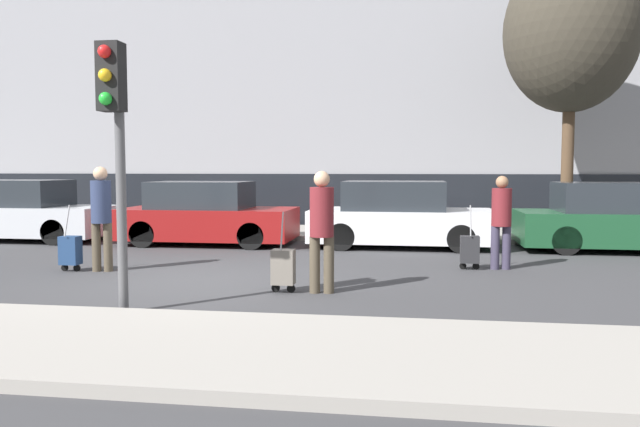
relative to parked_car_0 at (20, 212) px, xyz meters
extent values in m
plane|color=#38383A|center=(6.25, -4.65, -0.69)|extent=(80.00, 80.00, 0.00)
cube|color=gray|center=(6.25, -8.40, -0.63)|extent=(28.00, 2.50, 0.12)
cube|color=gray|center=(6.25, 2.35, -0.63)|extent=(28.00, 3.00, 0.12)
cube|color=gray|center=(6.25, 5.63, 5.08)|extent=(28.00, 2.17, 11.52)
cube|color=black|center=(6.25, 4.53, 0.11)|extent=(27.44, 0.06, 1.60)
cube|color=#B7BABF|center=(0.05, 0.00, -0.19)|extent=(4.30, 1.80, 0.70)
cube|color=#23282D|center=(-0.12, 0.00, 0.48)|extent=(2.36, 1.58, 0.64)
cylinder|color=black|center=(1.38, -0.81, -0.39)|extent=(0.60, 0.18, 0.60)
cylinder|color=black|center=(1.38, 0.81, -0.39)|extent=(0.60, 0.18, 0.60)
cube|color=maroon|center=(4.84, -0.10, -0.19)|extent=(4.01, 1.82, 0.70)
cube|color=#23282D|center=(4.68, -0.10, 0.47)|extent=(2.21, 1.60, 0.62)
cylinder|color=black|center=(6.08, -0.92, -0.39)|extent=(0.60, 0.18, 0.60)
cylinder|color=black|center=(6.08, 0.72, -0.39)|extent=(0.60, 0.18, 0.60)
cylinder|color=black|center=(3.60, -0.92, -0.39)|extent=(0.60, 0.18, 0.60)
cylinder|color=black|center=(3.60, 0.72, -0.39)|extent=(0.60, 0.18, 0.60)
cube|color=silver|center=(9.30, 0.08, -0.19)|extent=(4.07, 1.89, 0.70)
cube|color=#23282D|center=(9.13, 0.08, 0.48)|extent=(2.24, 1.66, 0.64)
cylinder|color=black|center=(10.56, -0.77, -0.39)|extent=(0.60, 0.18, 0.60)
cylinder|color=black|center=(10.56, 0.93, -0.39)|extent=(0.60, 0.18, 0.60)
cylinder|color=black|center=(8.04, -0.77, -0.39)|extent=(0.60, 0.18, 0.60)
cylinder|color=black|center=(8.04, 0.93, -0.39)|extent=(0.60, 0.18, 0.60)
cube|color=#194728|center=(14.01, 0.04, -0.19)|extent=(4.36, 1.80, 0.70)
cube|color=#23282D|center=(13.83, 0.04, 0.47)|extent=(2.40, 1.58, 0.63)
cylinder|color=black|center=(12.66, -0.77, -0.39)|extent=(0.60, 0.18, 0.60)
cylinder|color=black|center=(12.66, 0.85, -0.39)|extent=(0.60, 0.18, 0.60)
cylinder|color=#4C4233|center=(4.19, -4.08, -0.27)|extent=(0.15, 0.15, 0.84)
cylinder|color=#4C4233|center=(4.39, -4.05, -0.27)|extent=(0.15, 0.15, 0.84)
cylinder|color=#283351|center=(4.29, -4.06, 0.51)|extent=(0.34, 0.34, 0.73)
sphere|color=tan|center=(4.29, -4.06, 0.99)|extent=(0.24, 0.24, 0.24)
cube|color=navy|center=(3.75, -4.14, -0.32)|extent=(0.32, 0.24, 0.49)
cylinder|color=black|center=(3.63, -4.14, -0.63)|extent=(0.12, 0.03, 0.12)
cylinder|color=black|center=(3.86, -4.14, -0.63)|extent=(0.12, 0.03, 0.12)
cylinder|color=gray|center=(3.75, -4.21, 0.20)|extent=(0.02, 0.19, 0.53)
cylinder|color=#4C4233|center=(8.20, -5.35, -0.28)|extent=(0.15, 0.15, 0.80)
cylinder|color=#4C4233|center=(8.39, -5.33, -0.28)|extent=(0.15, 0.15, 0.80)
cylinder|color=maroon|center=(8.30, -5.34, 0.47)|extent=(0.34, 0.34, 0.70)
sphere|color=tan|center=(8.30, -5.34, 0.93)|extent=(0.23, 0.23, 0.23)
cube|color=slate|center=(7.75, -5.39, -0.32)|extent=(0.32, 0.24, 0.50)
cylinder|color=black|center=(7.64, -5.39, -0.63)|extent=(0.12, 0.03, 0.12)
cylinder|color=black|center=(7.86, -5.39, -0.63)|extent=(0.12, 0.03, 0.12)
cylinder|color=gray|center=(7.75, -5.46, 0.21)|extent=(0.02, 0.19, 0.53)
cylinder|color=#383347|center=(10.99, -2.83, -0.30)|extent=(0.15, 0.15, 0.76)
cylinder|color=#383347|center=(11.19, -2.79, -0.30)|extent=(0.15, 0.15, 0.76)
cylinder|color=maroon|center=(11.09, -2.81, 0.41)|extent=(0.34, 0.34, 0.66)
sphere|color=#936B4C|center=(11.09, -2.81, 0.85)|extent=(0.22, 0.22, 0.22)
cube|color=#262628|center=(10.55, -2.92, -0.33)|extent=(0.32, 0.24, 0.47)
cylinder|color=black|center=(10.44, -2.92, -0.63)|extent=(0.12, 0.03, 0.12)
cylinder|color=black|center=(10.66, -2.92, -0.63)|extent=(0.12, 0.03, 0.12)
cylinder|color=gray|center=(10.55, -2.99, 0.18)|extent=(0.02, 0.19, 0.53)
cylinder|color=#515154|center=(6.07, -6.90, 0.93)|extent=(0.12, 0.12, 3.23)
cube|color=black|center=(6.07, -7.08, 2.15)|extent=(0.28, 0.24, 0.80)
sphere|color=red|center=(6.07, -7.23, 2.42)|extent=(0.15, 0.15, 0.15)
sphere|color=gold|center=(6.07, -7.23, 2.15)|extent=(0.15, 0.15, 0.15)
sphere|color=green|center=(6.07, -7.23, 1.88)|extent=(0.15, 0.15, 0.15)
torus|color=black|center=(4.58, 2.01, -0.21)|extent=(0.72, 0.06, 0.72)
torus|color=black|center=(3.53, 2.01, -0.21)|extent=(0.72, 0.06, 0.72)
cylinder|color=black|center=(4.06, 2.01, -0.01)|extent=(1.00, 0.05, 0.05)
cylinder|color=black|center=(3.87, 2.01, 0.19)|extent=(0.04, 0.04, 0.40)
cylinder|color=#4C3826|center=(13.18, 1.58, 1.15)|extent=(0.28, 0.28, 3.44)
ellipsoid|color=#383328|center=(13.18, 1.58, 4.29)|extent=(3.09, 3.09, 3.78)
camera|label=1|loc=(9.58, -14.00, 1.09)|focal=35.00mm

